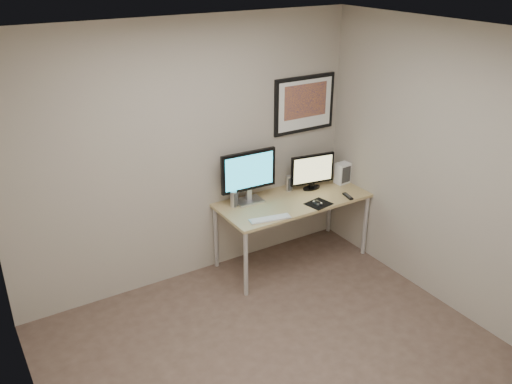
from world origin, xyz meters
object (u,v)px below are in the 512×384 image
speaker_left (234,199)px  speaker_right (289,183)px  monitor_large (249,174)px  framed_art (304,104)px  monitor_tv (312,171)px  keyboard (270,219)px  desk (293,205)px  fan_unit (343,173)px

speaker_left → speaker_right: 0.70m
monitor_large → framed_art: bearing=12.8°
framed_art → monitor_tv: (-0.02, -0.22, -0.68)m
monitor_tv → keyboard: 0.89m
desk → speaker_right: 0.27m
monitor_large → fan_unit: monitor_large is taller
framed_art → keyboard: bearing=-143.6°
monitor_large → fan_unit: (1.14, -0.12, -0.19)m
monitor_tv → monitor_large: bearing=-176.5°
framed_art → monitor_large: bearing=-169.5°
keyboard → fan_unit: size_ratio=1.76×
desk → speaker_left: bearing=165.0°
desk → speaker_right: speaker_right is taller
framed_art → speaker_left: size_ratio=4.37×
monitor_large → keyboard: size_ratio=1.47×
desk → monitor_large: 0.60m
fan_unit → speaker_right: bearing=163.1°
monitor_large → speaker_right: bearing=4.4°
desk → monitor_large: size_ratio=2.65×
monitor_large → speaker_left: monitor_large is taller
framed_art → fan_unit: size_ratio=3.20×
framed_art → monitor_large: size_ratio=1.24×
speaker_left → fan_unit: fan_unit is taller
monitor_tv → fan_unit: monitor_tv is taller
desk → keyboard: (-0.46, -0.26, 0.07)m
desk → fan_unit: fan_unit is taller
framed_art → speaker_right: size_ratio=4.41×
framed_art → monitor_tv: framed_art is taller
speaker_left → keyboard: (0.16, -0.43, -0.08)m
speaker_left → fan_unit: 1.34m
monitor_tv → speaker_left: bearing=-174.1°
speaker_right → fan_unit: 0.64m
speaker_left → fan_unit: (1.33, -0.10, 0.03)m
framed_art → monitor_tv: 0.72m
framed_art → speaker_right: 0.86m
desk → fan_unit: 0.74m
monitor_large → keyboard: monitor_large is taller
desk → keyboard: keyboard is taller
fan_unit → framed_art: bearing=139.6°
framed_art → fan_unit: (0.36, -0.26, -0.77)m
monitor_tv → keyboard: monitor_tv is taller
keyboard → monitor_tv: bearing=37.0°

